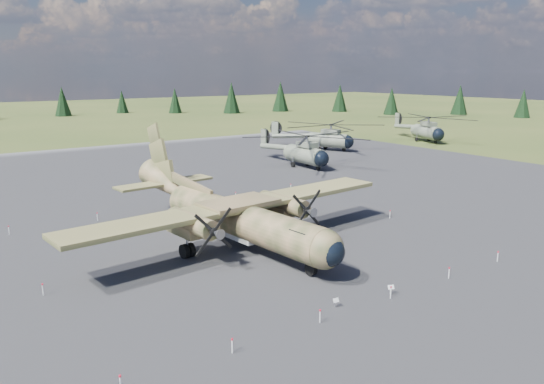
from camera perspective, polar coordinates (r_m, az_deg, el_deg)
ground at (r=44.56m, az=-2.10°, el=-6.14°), size 500.00×500.00×0.00m
apron at (r=52.87m, az=-8.00°, el=-3.19°), size 120.00×120.00×0.04m
transport_plane at (r=45.18m, az=-4.47°, el=-2.07°), size 30.59×27.69×10.07m
helicopter_near at (r=81.47m, az=3.57°, el=5.12°), size 20.13×23.55×5.04m
helicopter_mid at (r=99.78m, az=6.07°, el=6.47°), size 25.97×25.97×4.98m
helicopter_far at (r=116.23m, az=16.34°, el=7.04°), size 26.29×26.54×5.30m
info_placard_left at (r=34.18m, az=6.88°, el=-11.58°), size 0.41×0.20×0.62m
info_placard_right at (r=36.60m, az=12.66°, el=-10.06°), size 0.46×0.31×0.67m
barrier_fence at (r=44.10m, az=-2.55°, el=-5.65°), size 33.12×29.62×0.85m
treeline at (r=46.44m, az=-0.11°, el=0.85°), size 322.86×317.50×10.96m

